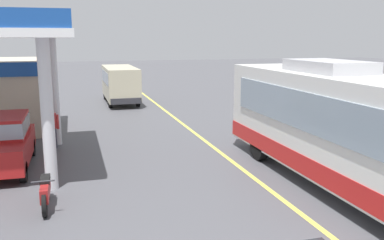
{
  "coord_description": "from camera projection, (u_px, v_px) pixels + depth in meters",
  "views": [
    {
      "loc": [
        -5.35,
        -3.37,
        4.33
      ],
      "look_at": [
        -1.5,
        10.0,
        1.6
      ],
      "focal_mm": 38.86,
      "sensor_mm": 36.0,
      "label": 1
    }
  ],
  "objects": [
    {
      "name": "ground",
      "position": [
        169.0,
        114.0,
        24.32
      ],
      "size": [
        120.0,
        120.0,
        0.0
      ],
      "primitive_type": "plane",
      "color": "#4C4C51"
    },
    {
      "name": "lane_divider_stripe",
      "position": [
        193.0,
        132.0,
        19.61
      ],
      "size": [
        0.16,
        50.0,
        0.01
      ],
      "primitive_type": "cube",
      "color": "#D8CC4C",
      "rests_on": "ground"
    },
    {
      "name": "coach_bus_main",
      "position": [
        345.0,
        131.0,
        11.97
      ],
      "size": [
        2.6,
        11.04,
        3.69
      ],
      "color": "white",
      "rests_on": "ground"
    },
    {
      "name": "car_at_pump",
      "position": [
        3.0,
        140.0,
        13.87
      ],
      "size": [
        1.7,
        4.2,
        1.82
      ],
      "color": "maroon",
      "rests_on": "ground"
    },
    {
      "name": "minibus_opposing_lane",
      "position": [
        120.0,
        81.0,
        28.29
      ],
      "size": [
        2.04,
        6.13,
        2.44
      ],
      "color": "#BFB799",
      "rests_on": "ground"
    },
    {
      "name": "motorcycle_parked_forecourt",
      "position": [
        46.0,
        191.0,
        10.77
      ],
      "size": [
        0.55,
        1.8,
        0.92
      ],
      "color": "black",
      "rests_on": "ground"
    },
    {
      "name": "pedestrian_near_pump",
      "position": [
        52.0,
        125.0,
        16.53
      ],
      "size": [
        0.55,
        0.22,
        1.66
      ],
      "color": "#33333F",
      "rests_on": "ground"
    }
  ]
}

